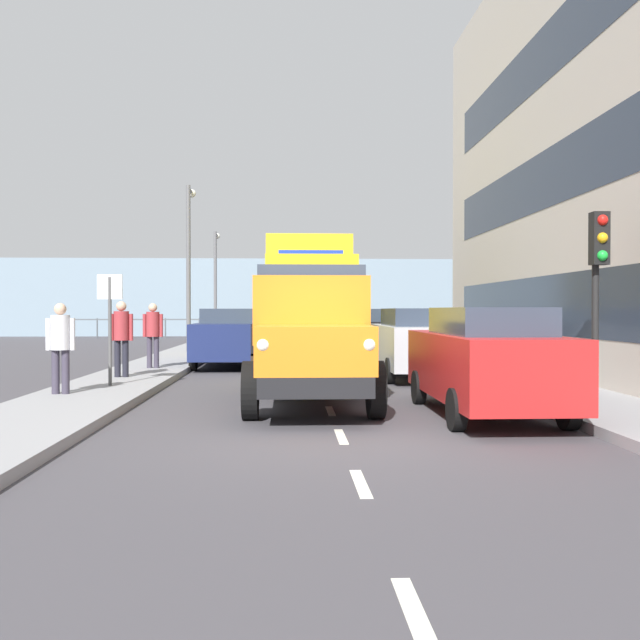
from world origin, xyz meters
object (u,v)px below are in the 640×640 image
truck_vintage_orange (311,339)px  street_sign (110,310)px  car_silver_kerbside_1 (415,342)px  car_black_kerbside_2 (380,333)px  car_red_kerbside_near (485,360)px  lamp_post_promenade (189,252)px  lorry_cargo_yellow (308,297)px  lamp_post_far (216,274)px  pedestrian_in_dark_coat (60,341)px  car_maroon_kerbside_3 (364,329)px  car_navy_oppositeside_0 (230,336)px  pedestrian_near_railing (153,330)px  car_grey_oppositeside_1 (245,330)px  traffic_light_near (598,264)px  pedestrian_couple_b (121,332)px

truck_vintage_orange → street_sign: (4.00, -2.27, 0.50)m
car_silver_kerbside_1 → street_sign: size_ratio=2.01×
car_black_kerbside_2 → street_sign: size_ratio=1.89×
car_red_kerbside_near → lamp_post_promenade: (6.76, -14.77, 2.90)m
truck_vintage_orange → lorry_cargo_yellow: (-0.22, -9.76, 0.90)m
street_sign → lamp_post_promenade: bearing=-89.9°
car_silver_kerbside_1 → lamp_post_far: bearing=-70.0°
pedestrian_in_dark_coat → street_sign: 1.58m
car_maroon_kerbside_3 → car_navy_oppositeside_0: (4.84, 7.91, 0.00)m
pedestrian_near_railing → lamp_post_far: size_ratio=0.31×
car_grey_oppositeside_1 → car_black_kerbside_2: bearing=140.2°
car_silver_kerbside_1 → pedestrian_in_dark_coat: size_ratio=2.73×
car_red_kerbside_near → traffic_light_near: bearing=-160.5°
car_red_kerbside_near → pedestrian_near_railing: 10.16m
car_red_kerbside_near → car_silver_kerbside_1: size_ratio=0.99×
pedestrian_near_railing → traffic_light_near: 11.30m
pedestrian_in_dark_coat → lamp_post_far: bearing=-91.1°
car_black_kerbside_2 → lamp_post_far: lamp_post_far is taller
lamp_post_far → truck_vintage_orange: bearing=99.8°
car_navy_oppositeside_0 → pedestrian_couple_b: 5.14m
car_red_kerbside_near → traffic_light_near: traffic_light_near is taller
traffic_light_near → street_sign: size_ratio=1.42×
car_red_kerbside_near → car_silver_kerbside_1: (0.00, -6.15, 0.00)m
car_grey_oppositeside_1 → pedestrian_couple_b: 11.73m
truck_vintage_orange → car_black_kerbside_2: (-2.73, -11.57, -0.28)m
pedestrian_in_dark_coat → pedestrian_near_railing: pedestrian_near_railing is taller
pedestrian_near_railing → car_red_kerbside_near: bearing=131.3°
car_maroon_kerbside_3 → car_red_kerbside_near: bearing=90.0°
lorry_cargo_yellow → pedestrian_in_dark_coat: bearing=61.7°
truck_vintage_orange → car_silver_kerbside_1: truck_vintage_orange is taller
car_silver_kerbside_1 → car_black_kerbside_2: 6.50m
lorry_cargo_yellow → lamp_post_promenade: bearing=-42.8°
car_black_kerbside_2 → lamp_post_promenade: size_ratio=0.70×
car_navy_oppositeside_0 → pedestrian_couple_b: bearing=66.0°
truck_vintage_orange → lamp_post_far: (4.11, -23.84, 2.34)m
car_maroon_kerbside_3 → street_sign: 15.92m
car_grey_oppositeside_1 → truck_vintage_orange: bearing=97.7°
pedestrian_in_dark_coat → traffic_light_near: traffic_light_near is taller
car_maroon_kerbside_3 → traffic_light_near: size_ratio=1.41×
car_black_kerbside_2 → car_maroon_kerbside_3: same height
car_maroon_kerbside_3 → pedestrian_couple_b: pedestrian_couple_b is taller
car_red_kerbside_near → car_black_kerbside_2: (0.00, -12.66, -0.00)m
car_red_kerbside_near → lamp_post_far: 25.98m
pedestrian_couple_b → car_maroon_kerbside_3: bearing=-118.8°
traffic_light_near → street_sign: 9.31m
car_red_kerbside_near → car_navy_oppositeside_0: (4.84, -9.85, 0.00)m
traffic_light_near → lamp_post_promenade: bearing=-57.5°
car_silver_kerbside_1 → car_navy_oppositeside_0: 6.09m
car_black_kerbside_2 → car_grey_oppositeside_1: bearing=-39.8°
car_maroon_kerbside_3 → lamp_post_promenade: 7.94m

